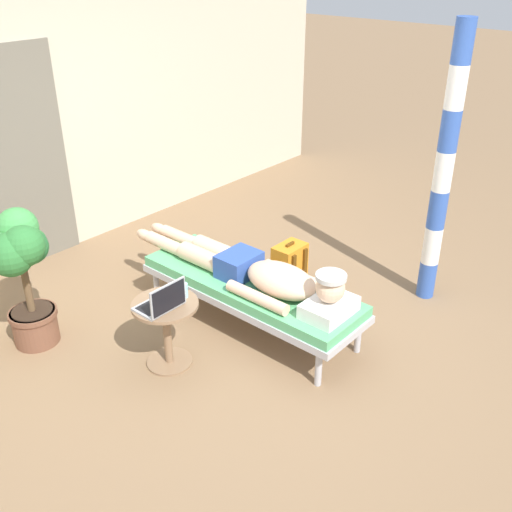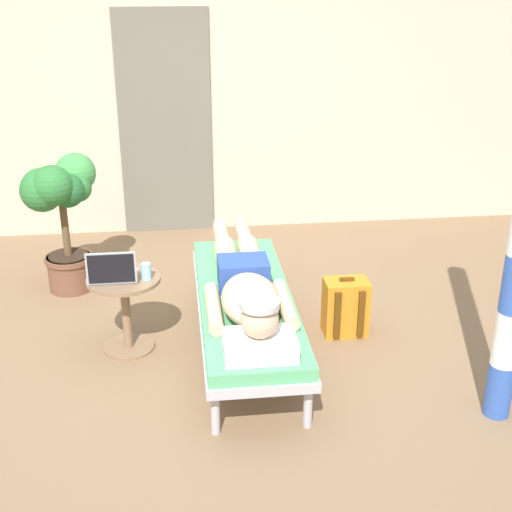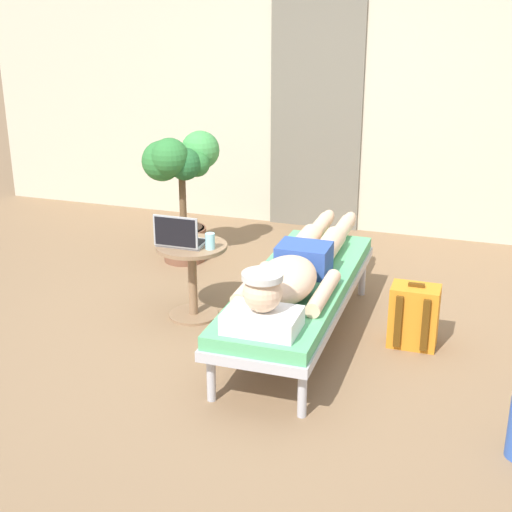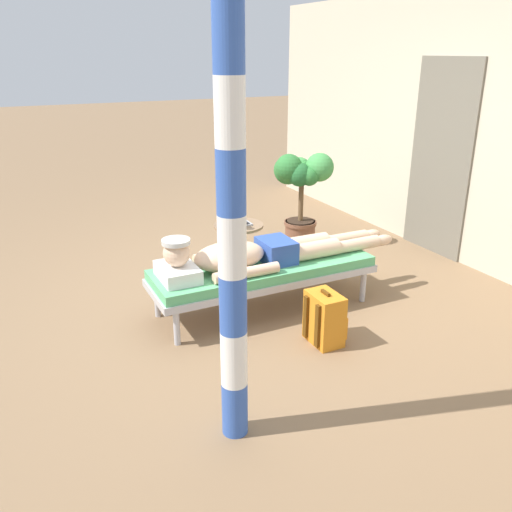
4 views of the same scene
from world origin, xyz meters
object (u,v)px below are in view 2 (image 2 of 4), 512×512
potted_plant (59,203)px  laptop (113,273)px  side_table (125,301)px  lounge_chair (245,304)px  backpack (345,307)px  drink_glass (146,271)px  person_reclining (246,285)px

potted_plant → laptop: bearing=-66.3°
side_table → lounge_chair: bearing=-9.1°
side_table → laptop: bearing=-139.5°
backpack → side_table: bearing=-178.6°
side_table → potted_plant: 1.17m
laptop → drink_glass: bearing=3.5°
lounge_chair → person_reclining: 0.19m
person_reclining → drink_glass: size_ratio=20.18×
side_table → backpack: 1.50m
drink_glass → backpack: drink_glass is taller
backpack → person_reclining: bearing=-161.4°
side_table → potted_plant: size_ratio=0.50×
drink_glass → person_reclining: bearing=-14.7°
laptop → person_reclining: bearing=-10.3°
laptop → drink_glass: laptop is taller
lounge_chair → drink_glass: (-0.63, 0.09, 0.23)m
potted_plant → drink_glass: bearing=-57.0°
person_reclining → laptop: 0.85m
laptop → drink_glass: 0.21m
side_table → drink_glass: 0.27m
potted_plant → side_table: bearing=-62.4°
drink_glass → potted_plant: 1.23m
person_reclining → drink_glass: bearing=165.3°
drink_glass → side_table: bearing=165.7°
person_reclining → backpack: 0.82m
lounge_chair → side_table: bearing=170.9°
person_reclining → potted_plant: (-1.29, 1.19, 0.20)m
side_table → drink_glass: bearing=-14.3°
drink_glass → lounge_chair: bearing=-7.8°
laptop → potted_plant: 1.14m
backpack → potted_plant: bearing=154.7°
lounge_chair → side_table: (-0.78, 0.12, 0.01)m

